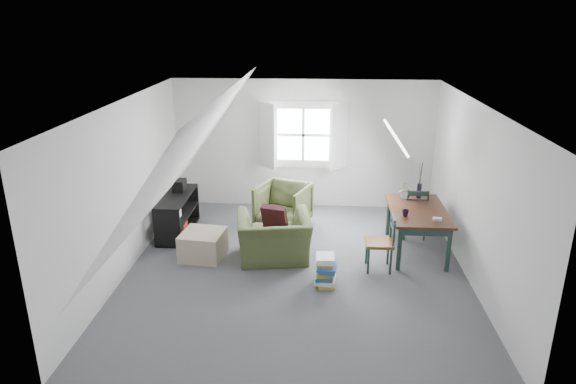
# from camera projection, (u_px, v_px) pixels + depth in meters

# --- Properties ---
(floor) EXTENTS (5.50, 5.50, 0.00)m
(floor) POSITION_uv_depth(u_px,v_px,m) (296.00, 269.00, 7.74)
(floor) COLOR #4F4F54
(floor) RESTS_ON ground
(ceiling) EXTENTS (5.50, 5.50, 0.00)m
(ceiling) POSITION_uv_depth(u_px,v_px,m) (297.00, 103.00, 6.92)
(ceiling) COLOR white
(ceiling) RESTS_ON wall_back
(wall_back) EXTENTS (5.00, 0.00, 5.00)m
(wall_back) POSITION_uv_depth(u_px,v_px,m) (303.00, 145.00, 9.92)
(wall_back) COLOR silver
(wall_back) RESTS_ON ground
(wall_front) EXTENTS (5.00, 0.00, 5.00)m
(wall_front) POSITION_uv_depth(u_px,v_px,m) (283.00, 288.00, 4.74)
(wall_front) COLOR silver
(wall_front) RESTS_ON ground
(wall_left) EXTENTS (0.00, 5.50, 5.50)m
(wall_left) POSITION_uv_depth(u_px,v_px,m) (126.00, 187.00, 7.47)
(wall_left) COLOR silver
(wall_left) RESTS_ON ground
(wall_right) EXTENTS (0.00, 5.50, 5.50)m
(wall_right) POSITION_uv_depth(u_px,v_px,m) (475.00, 195.00, 7.18)
(wall_right) COLOR silver
(wall_right) RESTS_ON ground
(slope_left) EXTENTS (3.19, 5.50, 4.48)m
(slope_left) POSITION_uv_depth(u_px,v_px,m) (187.00, 154.00, 7.25)
(slope_left) COLOR white
(slope_left) RESTS_ON wall_left
(slope_right) EXTENTS (3.19, 5.50, 4.48)m
(slope_right) POSITION_uv_depth(u_px,v_px,m) (409.00, 157.00, 7.06)
(slope_right) COLOR white
(slope_right) RESTS_ON wall_right
(dormer_window) EXTENTS (1.71, 0.35, 1.30)m
(dormer_window) POSITION_uv_depth(u_px,v_px,m) (303.00, 135.00, 9.78)
(dormer_window) COLOR white
(dormer_window) RESTS_ON wall_back
(skylight) EXTENTS (0.35, 0.75, 0.47)m
(skylight) POSITION_uv_depth(u_px,v_px,m) (396.00, 138.00, 8.30)
(skylight) COLOR white
(skylight) RESTS_ON slope_right
(armchair_near) EXTENTS (1.24, 1.12, 0.72)m
(armchair_near) POSITION_uv_depth(u_px,v_px,m) (274.00, 258.00, 8.07)
(armchair_near) COLOR #3F4A27
(armchair_near) RESTS_ON floor
(armchair_far) EXTENTS (1.09, 1.10, 0.79)m
(armchair_far) POSITION_uv_depth(u_px,v_px,m) (283.00, 226.00, 9.33)
(armchair_far) COLOR #3F4A27
(armchair_far) RESTS_ON floor
(throw_pillow) EXTENTS (0.43, 0.31, 0.40)m
(throw_pillow) POSITION_uv_depth(u_px,v_px,m) (274.00, 217.00, 8.00)
(throw_pillow) COLOR #330E14
(throw_pillow) RESTS_ON armchair_near
(ottoman) EXTENTS (0.71, 0.71, 0.42)m
(ottoman) POSITION_uv_depth(u_px,v_px,m) (203.00, 245.00, 8.06)
(ottoman) COLOR tan
(ottoman) RESTS_ON floor
(dining_table) EXTENTS (0.88, 1.46, 0.73)m
(dining_table) POSITION_uv_depth(u_px,v_px,m) (418.00, 215.00, 8.11)
(dining_table) COLOR #341A10
(dining_table) RESTS_ON floor
(demijohn) EXTENTS (0.19, 0.19, 0.27)m
(demijohn) POSITION_uv_depth(u_px,v_px,m) (405.00, 193.00, 8.47)
(demijohn) COLOR silver
(demijohn) RESTS_ON dining_table
(vase_twigs) EXTENTS (0.08, 0.09, 0.61)m
(vase_twigs) POSITION_uv_depth(u_px,v_px,m) (419.00, 190.00, 8.54)
(vase_twigs) COLOR black
(vase_twigs) RESTS_ON dining_table
(cup) EXTENTS (0.12, 0.12, 0.10)m
(cup) POSITION_uv_depth(u_px,v_px,m) (405.00, 216.00, 7.81)
(cup) COLOR black
(cup) RESTS_ON dining_table
(paper_box) EXTENTS (0.13, 0.10, 0.04)m
(paper_box) POSITION_uv_depth(u_px,v_px,m) (437.00, 219.00, 7.63)
(paper_box) COLOR white
(paper_box) RESTS_ON dining_table
(dining_chair_far) EXTENTS (0.42, 0.42, 0.89)m
(dining_chair_far) POSITION_uv_depth(u_px,v_px,m) (414.00, 212.00, 8.71)
(dining_chair_far) COLOR brown
(dining_chair_far) RESTS_ON floor
(dining_chair_near) EXTENTS (0.40, 0.40, 0.86)m
(dining_chair_near) POSITION_uv_depth(u_px,v_px,m) (382.00, 242.00, 7.60)
(dining_chair_near) COLOR brown
(dining_chair_near) RESTS_ON floor
(media_shelf) EXTENTS (0.45, 1.34, 0.68)m
(media_shelf) POSITION_uv_depth(u_px,v_px,m) (177.00, 217.00, 8.91)
(media_shelf) COLOR black
(media_shelf) RESTS_ON floor
(electronics_box) EXTENTS (0.20, 0.28, 0.22)m
(electronics_box) POSITION_uv_depth(u_px,v_px,m) (180.00, 186.00, 9.04)
(electronics_box) COLOR black
(electronics_box) RESTS_ON media_shelf
(magazine_stack) EXTENTS (0.33, 0.39, 0.44)m
(magazine_stack) POSITION_uv_depth(u_px,v_px,m) (326.00, 271.00, 7.22)
(magazine_stack) COLOR #B29933
(magazine_stack) RESTS_ON floor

